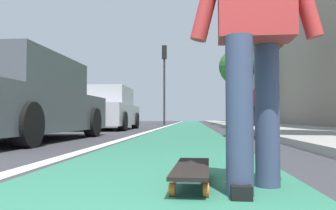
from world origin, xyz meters
TOP-DOWN VIEW (x-y plane):
  - ground_plane at (10.00, 0.00)m, footprint 80.00×80.00m
  - bike_lane_paint at (24.00, 0.00)m, footprint 56.00×1.84m
  - lane_stripe_white at (20.00, 1.07)m, footprint 52.00×0.16m
  - sidewalk_curb at (18.00, -3.21)m, footprint 52.00×3.20m
  - building_facade at (22.00, -5.67)m, footprint 40.00×1.20m
  - skateboard at (1.20, -0.24)m, footprint 0.85×0.24m
  - skater_person at (1.05, -0.58)m, footprint 0.45×0.72m
  - parked_car_near at (5.06, 2.78)m, footprint 4.63×2.01m
  - parked_car_mid at (11.21, 2.83)m, footprint 4.20×2.03m
  - traffic_light at (20.16, 1.47)m, footprint 0.33×0.28m
  - street_tree_mid at (11.99, -2.81)m, footprint 1.87×1.87m
  - street_tree_far at (19.77, -2.81)m, footprint 2.11×2.11m
  - pedestrian_distant at (12.68, -2.61)m, footprint 0.47×0.73m

SIDE VIEW (x-z plane):
  - ground_plane at x=10.00m, z-range 0.00..0.00m
  - bike_lane_paint at x=24.00m, z-range 0.00..0.00m
  - lane_stripe_white at x=20.00m, z-range 0.00..0.01m
  - sidewalk_curb at x=18.00m, z-range 0.00..0.11m
  - skateboard at x=1.20m, z-range 0.04..0.15m
  - parked_car_mid at x=11.21m, z-range -0.04..1.43m
  - parked_car_near at x=5.06m, z-range -0.03..1.43m
  - skater_person at x=1.05m, z-range 0.12..1.76m
  - pedestrian_distant at x=12.68m, z-range 0.12..1.79m
  - traffic_light at x=20.16m, z-range 0.88..5.65m
  - street_tree_far at x=19.77m, z-range 1.12..5.57m
  - street_tree_mid at x=11.99m, z-range 1.28..5.85m
  - building_facade at x=22.00m, z-range 0.00..12.74m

